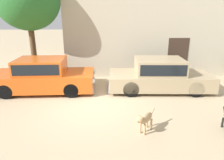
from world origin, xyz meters
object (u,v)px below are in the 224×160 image
(parked_sedan_nearest, at_px, (43,75))
(acacia_tree_left, at_px, (27,0))
(parked_sedan_second, at_px, (159,75))
(stray_dog_spotted, at_px, (145,119))

(parked_sedan_nearest, relative_size, acacia_tree_left, 0.84)
(parked_sedan_nearest, xyz_separation_m, parked_sedan_second, (5.17, -0.01, -0.02))
(parked_sedan_nearest, relative_size, stray_dog_spotted, 5.55)
(parked_sedan_nearest, height_order, acacia_tree_left, acacia_tree_left)
(acacia_tree_left, bearing_deg, parked_sedan_nearest, -63.78)
(parked_sedan_second, relative_size, stray_dog_spotted, 5.68)
(parked_sedan_second, bearing_deg, acacia_tree_left, 164.47)
(parked_sedan_second, height_order, stray_dog_spotted, parked_sedan_second)
(parked_sedan_nearest, bearing_deg, parked_sedan_second, -1.44)
(stray_dog_spotted, relative_size, acacia_tree_left, 0.15)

